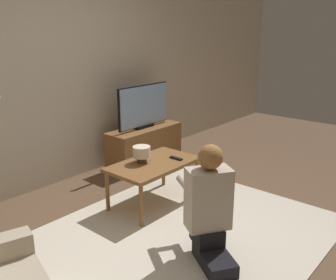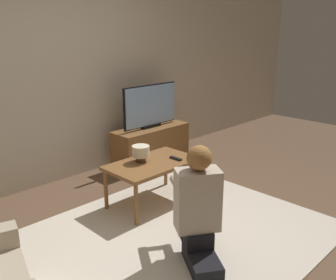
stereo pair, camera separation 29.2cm
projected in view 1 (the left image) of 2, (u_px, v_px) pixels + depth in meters
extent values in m
plane|color=brown|center=(182.00, 236.00, 3.34)|extent=(10.00, 10.00, 0.00)
cube|color=beige|center=(47.00, 73.00, 4.16)|extent=(10.00, 0.06, 2.60)
cube|color=beige|center=(182.00, 235.00, 3.34)|extent=(2.64, 2.17, 0.02)
cube|color=brown|center=(145.00, 146.00, 5.05)|extent=(1.09, 0.39, 0.51)
cube|color=black|center=(144.00, 126.00, 4.97)|extent=(0.30, 0.08, 0.04)
cube|color=black|center=(144.00, 106.00, 4.89)|extent=(0.89, 0.03, 0.54)
cube|color=#8CB2E0|center=(144.00, 106.00, 4.89)|extent=(0.86, 0.04, 0.51)
cube|color=brown|center=(153.00, 164.00, 3.81)|extent=(0.93, 0.55, 0.04)
cylinder|color=brown|center=(141.00, 206.00, 3.43)|extent=(0.04, 0.04, 0.43)
cylinder|color=brown|center=(196.00, 179.00, 4.05)|extent=(0.04, 0.04, 0.43)
cylinder|color=brown|center=(107.00, 192.00, 3.72)|extent=(0.04, 0.04, 0.43)
cylinder|color=brown|center=(164.00, 169.00, 4.34)|extent=(0.04, 0.04, 0.43)
cube|color=black|center=(214.00, 259.00, 2.89)|extent=(0.41, 0.47, 0.11)
cube|color=black|center=(207.00, 234.00, 3.00)|extent=(0.32, 0.32, 0.14)
cube|color=#C1B29E|center=(208.00, 199.00, 2.91)|extent=(0.39, 0.35, 0.49)
sphere|color=tan|center=(210.00, 158.00, 2.81)|extent=(0.18, 0.18, 0.18)
sphere|color=#9E6B38|center=(211.00, 157.00, 2.79)|extent=(0.19, 0.19, 0.19)
cube|color=black|center=(192.00, 178.00, 3.24)|extent=(0.13, 0.11, 0.04)
cylinder|color=#C1B29E|center=(208.00, 182.00, 3.16)|extent=(0.22, 0.29, 0.07)
cylinder|color=#C1B29E|center=(186.00, 185.00, 3.10)|extent=(0.22, 0.29, 0.07)
cylinder|color=#4C3823|center=(142.00, 160.00, 3.81)|extent=(0.10, 0.10, 0.06)
cylinder|color=#EFE5C6|center=(142.00, 152.00, 3.78)|extent=(0.18, 0.18, 0.11)
cube|color=black|center=(176.00, 158.00, 3.91)|extent=(0.04, 0.15, 0.02)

